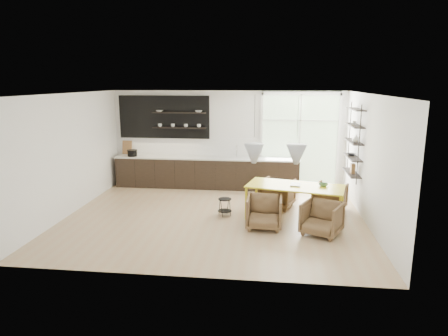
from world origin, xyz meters
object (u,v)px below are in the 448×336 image
armchair_back_left (277,193)px  armchair_front_left (264,212)px  armchair_back_right (330,197)px  dining_table (295,188)px  armchair_front_right (322,218)px  wire_stool (225,205)px

armchair_back_left → armchair_front_left: bearing=97.7°
armchair_back_left → armchair_back_right: size_ratio=1.06×
dining_table → armchair_front_left: (-0.70, -0.69, -0.39)m
armchair_back_left → armchair_front_left: armchair_back_left is taller
dining_table → armchair_front_right: (0.51, -0.95, -0.40)m
wire_stool → armchair_back_left: bearing=33.7°
armchair_back_left → armchair_front_right: size_ratio=1.03×
dining_table → armchair_back_right: (0.91, 0.74, -0.41)m
dining_table → armchair_back_right: 1.24m
dining_table → armchair_front_right: 1.15m
armchair_back_right → armchair_front_right: 1.73m
armchair_back_right → armchair_back_left: bearing=19.0°
dining_table → armchair_back_left: size_ratio=2.96×
armchair_front_left → dining_table: bearing=46.2°
armchair_front_right → wire_stool: size_ratio=1.83×
dining_table → armchair_front_left: size_ratio=3.01×
dining_table → armchair_front_right: size_ratio=3.06×
armchair_back_right → armchair_front_left: 2.15m
armchair_back_right → armchair_front_right: size_ratio=0.97×
armchair_back_left → armchair_back_right: armchair_back_left is taller
dining_table → armchair_front_left: bearing=-122.0°
dining_table → armchair_back_right: dining_table is taller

